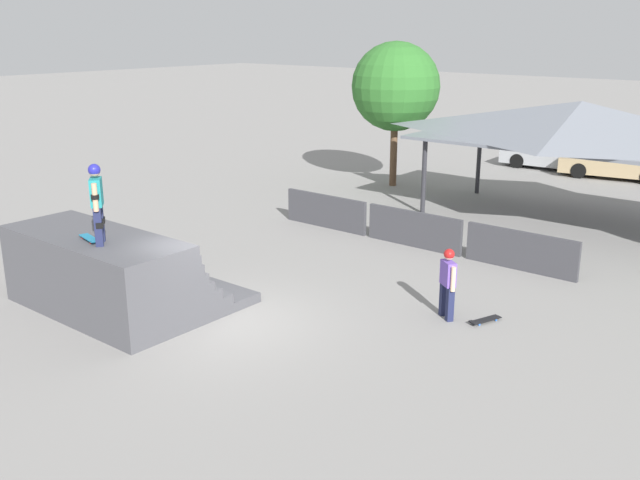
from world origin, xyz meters
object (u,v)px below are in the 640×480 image
at_px(skateboard_on_ground, 484,320).
at_px(parked_car_tan, 615,164).
at_px(skater_on_deck, 97,198).
at_px(tree_beside_pavilion, 396,87).
at_px(bystander_walking, 448,278).
at_px(skateboard_on_deck, 90,238).
at_px(parked_car_silver, 552,155).

distance_m(skateboard_on_ground, parked_car_tan, 17.76).
relative_size(skater_on_deck, tree_beside_pavilion, 0.30).
bearing_deg(bystander_walking, skateboard_on_deck, 75.87).
relative_size(skateboard_on_deck, tree_beside_pavilion, 0.14).
height_order(skater_on_deck, bystander_walking, skater_on_deck).
bearing_deg(parked_car_tan, skateboard_on_ground, -91.15).
height_order(bystander_walking, parked_car_tan, bystander_walking).
height_order(skateboard_on_ground, parked_car_tan, parked_car_tan).
bearing_deg(parked_car_silver, bystander_walking, -78.12).
distance_m(skateboard_on_deck, parked_car_tan, 23.09).
bearing_deg(skateboard_on_ground, skateboard_on_deck, -31.95).
bearing_deg(tree_beside_pavilion, parked_car_tan, 48.23).
relative_size(parked_car_silver, parked_car_tan, 0.96).
bearing_deg(parked_car_tan, skater_on_deck, -109.06).
bearing_deg(parked_car_tan, skateboard_on_deck, -109.85).
height_order(bystander_walking, skateboard_on_ground, bystander_walking).
xyz_separation_m(skateboard_on_deck, skateboard_on_ground, (6.65, 5.21, -1.80)).
height_order(tree_beside_pavilion, parked_car_silver, tree_beside_pavilion).
relative_size(tree_beside_pavilion, parked_car_tan, 1.21).
distance_m(skater_on_deck, parked_car_tan, 23.07).
xyz_separation_m(parked_car_silver, parked_car_tan, (2.86, -0.28, 0.00)).
xyz_separation_m(skateboard_on_ground, parked_car_silver, (-5.69, 17.81, 0.54)).
relative_size(skater_on_deck, parked_car_tan, 0.36).
bearing_deg(parked_car_silver, skateboard_on_ground, -75.58).
bearing_deg(parked_car_tan, parked_car_silver, 163.99).
height_order(skater_on_deck, skateboard_on_deck, skater_on_deck).
bearing_deg(skateboard_on_deck, parked_car_tan, 93.10).
distance_m(skateboard_on_ground, tree_beside_pavilion, 14.40).
bearing_deg(skater_on_deck, skateboard_on_deck, -133.73).
bearing_deg(skateboard_on_deck, skater_on_deck, 19.15).
bearing_deg(skateboard_on_ground, parked_car_silver, -142.31).
distance_m(skateboard_on_deck, bystander_walking, 7.71).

